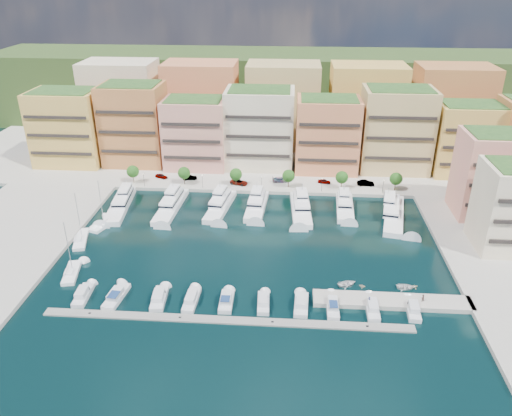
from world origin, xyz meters
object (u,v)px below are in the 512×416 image
object	(u,v)px
cruiser_1	(116,297)
person_0	(369,301)
lamppost_0	(144,177)
lamppost_4	(383,184)
car_1	(190,178)
cruiser_4	(226,301)
lamppost_2	(262,181)
cruiser_2	(159,298)
cruiser_9	(413,310)
yacht_3	(257,204)
tree_3	(288,176)
car_5	(366,183)
lamppost_3	(322,183)
tender_0	(347,284)
yacht_1	(171,204)
tender_2	(406,287)
tree_4	(342,177)
sailboat_1	(81,240)
tree_1	(184,173)
car_4	(324,181)
tree_5	(396,179)
car_0	(161,176)
car_3	(281,180)
person_1	(423,298)
yacht_4	(301,208)
tree_2	(236,174)
yacht_6	(393,212)
tree_0	(133,172)
cruiser_6	(301,305)
tender_3	(414,286)
cruiser_7	(332,306)
sailboat_2	(104,225)
cruiser_3	(192,300)
yacht_5	(345,206)
cruiser_8	(372,308)
yacht_2	(221,204)
tender_1	(362,286)
cruiser_0	(83,295)
cruiser_5	(263,303)
yacht_0	(121,203)

from	to	relation	value
cruiser_1	person_0	distance (m)	51.43
lamppost_0	lamppost_4	size ratio (longest dim) A/B	1.00
car_1	cruiser_4	bearing A→B (deg)	-175.61
lamppost_2	cruiser_2	xyz separation A→B (m)	(-17.46, -55.79, -3.28)
cruiser_9	car_1	xyz separation A→B (m)	(-56.64, 61.83, 1.18)
yacht_3	tree_3	bearing A→B (deg)	56.26
car_5	lamppost_4	bearing A→B (deg)	-141.71
car_1	tree_3	bearing A→B (deg)	-109.96
lamppost_3	tender_0	xyz separation A→B (m)	(3.43, -47.43, -3.40)
yacht_1	tender_2	world-z (taller)	yacht_1
tree_4	sailboat_1	size ratio (longest dim) A/B	0.43
tree_1	car_4	distance (m)	43.40
tree_5	car_0	distance (m)	72.59
cruiser_4	car_3	bearing A→B (deg)	81.61
person_1	tree_1	bearing A→B (deg)	-59.21
car_0	tree_5	bearing A→B (deg)	-71.45
yacht_4	tree_2	bearing A→B (deg)	144.25
yacht_1	tree_1	bearing A→B (deg)	86.92
cruiser_2	car_4	distance (m)	72.01
yacht_6	cruiser_4	world-z (taller)	yacht_6
tree_0	yacht_6	world-z (taller)	tree_0
tree_3	car_5	xyz separation A→B (m)	(23.69, 3.03, -2.89)
tree_5	tender_2	world-z (taller)	tree_5
person_1	cruiser_6	bearing A→B (deg)	-10.52
lamppost_2	sailboat_1	bearing A→B (deg)	-142.70
tender_3	cruiser_6	bearing A→B (deg)	96.00
cruiser_7	sailboat_2	size ratio (longest dim) A/B	0.63
cruiser_3	person_1	bearing A→B (deg)	3.02
car_0	cruiser_1	bearing A→B (deg)	-152.56
yacht_3	cruiser_9	size ratio (longest dim) A/B	2.55
yacht_5	cruiser_8	distance (m)	45.82
tree_2	cruiser_6	world-z (taller)	tree_2
tree_1	cruiser_2	distance (m)	58.60
cruiser_7	yacht_2	bearing A→B (deg)	122.87
sailboat_1	tree_5	bearing A→B (deg)	22.92
tender_1	yacht_3	bearing A→B (deg)	53.37
cruiser_4	tender_0	distance (m)	26.40
lamppost_0	yacht_2	bearing A→B (deg)	-24.50
yacht_4	cruiser_0	size ratio (longest dim) A/B	2.68
tree_0	yacht_1	xyz separation A→B (m)	(15.20, -14.80, -3.65)
cruiser_5	tender_1	world-z (taller)	cruiser_5
tree_5	car_5	world-z (taller)	tree_5
yacht_2	car_0	size ratio (longest dim) A/B	5.07
cruiser_9	tender_1	bearing A→B (deg)	138.82
cruiser_3	cruiser_9	bearing A→B (deg)	0.01
cruiser_1	sailboat_2	size ratio (longest dim) A/B	0.68
cruiser_8	cruiser_0	bearing A→B (deg)	180.00
yacht_0	car_1	distance (m)	24.80
yacht_1	sailboat_1	xyz separation A→B (m)	(-18.33, -20.35, -0.79)
tree_5	sailboat_1	distance (m)	90.36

